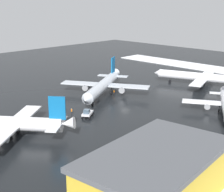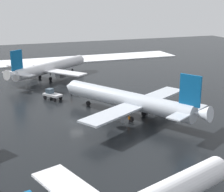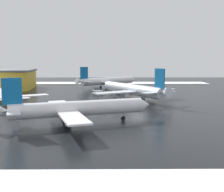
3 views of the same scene
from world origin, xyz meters
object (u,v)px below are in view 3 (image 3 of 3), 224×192
object	(u,v)px
airplane_distant_tail	(5,96)
ground_crew_mid_apron	(110,91)
airplane_far_rear	(133,90)
airplane_parked_portside	(75,109)
airplane_foreground_jet	(107,81)
ground_crew_by_nose_gear	(145,97)
pushback_tug	(97,90)
cargo_hangar	(16,79)
ground_crew_beside_wing	(129,99)

from	to	relation	value
airplane_distant_tail	ground_crew_mid_apron	world-z (taller)	airplane_distant_tail
airplane_far_rear	airplane_parked_portside	distance (m)	37.18
airplane_foreground_jet	ground_crew_by_nose_gear	size ratio (longest dim) A/B	16.71
pushback_tug	cargo_hangar	bearing A→B (deg)	29.23
airplane_distant_tail	cargo_hangar	world-z (taller)	cargo_hangar
airplane_distant_tail	ground_crew_mid_apron	bearing A→B (deg)	-75.78
ground_crew_mid_apron	ground_crew_beside_wing	world-z (taller)	same
airplane_distant_tail	pushback_tug	distance (m)	38.07
airplane_foreground_jet	airplane_distant_tail	world-z (taller)	airplane_foreground_jet
pushback_tug	ground_crew_mid_apron	world-z (taller)	pushback_tug
ground_crew_beside_wing	ground_crew_mid_apron	bearing A→B (deg)	-59.55
ground_crew_by_nose_gear	airplane_distant_tail	bearing A→B (deg)	123.16
ground_crew_by_nose_gear	airplane_parked_portside	bearing A→B (deg)	171.04
airplane_parked_portside	airplane_distant_tail	xyz separation A→B (m)	(-23.78, -23.24, -0.35)
ground_crew_mid_apron	cargo_hangar	distance (m)	46.35
pushback_tug	ground_crew_beside_wing	size ratio (longest dim) A/B	2.95
cargo_hangar	ground_crew_mid_apron	bearing A→B (deg)	61.11
ground_crew_by_nose_gear	cargo_hangar	size ratio (longest dim) A/B	0.06
ground_crew_beside_wing	cargo_hangar	size ratio (longest dim) A/B	0.06
ground_crew_mid_apron	ground_crew_beside_wing	bearing A→B (deg)	34.97
airplane_foreground_jet	ground_crew_by_nose_gear	distance (m)	42.23
airplane_parked_portside	pushback_tug	world-z (taller)	airplane_parked_portside
airplane_far_rear	ground_crew_mid_apron	size ratio (longest dim) A/B	19.05
ground_crew_mid_apron	cargo_hangar	world-z (taller)	cargo_hangar
pushback_tug	ground_crew_mid_apron	bearing A→B (deg)	-109.37
pushback_tug	cargo_hangar	world-z (taller)	cargo_hangar
airplane_distant_tail	ground_crew_by_nose_gear	bearing A→B (deg)	-106.36
airplane_distant_tail	ground_crew_beside_wing	size ratio (longest dim) A/B	15.50
airplane_parked_portside	ground_crew_by_nose_gear	world-z (taller)	airplane_parked_portside
airplane_foreground_jet	ground_crew_beside_wing	bearing A→B (deg)	-118.03
airplane_far_rear	cargo_hangar	size ratio (longest dim) A/B	1.23
airplane_distant_tail	ground_crew_mid_apron	distance (m)	42.53
airplane_far_rear	airplane_foreground_jet	distance (m)	40.80
airplane_foreground_jet	ground_crew_beside_wing	distance (m)	44.08
airplane_parked_portside	ground_crew_by_nose_gear	size ratio (longest dim) A/B	18.63
ground_crew_mid_apron	cargo_hangar	size ratio (longest dim) A/B	0.06
ground_crew_mid_apron	airplane_distant_tail	bearing A→B (deg)	-25.18
airplane_distant_tail	ground_crew_beside_wing	bearing A→B (deg)	-109.23
airplane_distant_tail	cargo_hangar	distance (m)	49.06
airplane_far_rear	airplane_distant_tail	world-z (taller)	airplane_far_rear
airplane_parked_portside	airplane_foreground_jet	world-z (taller)	airplane_foreground_jet
airplane_parked_portside	cargo_hangar	xyz separation A→B (m)	(-71.30, -35.34, 1.23)
airplane_distant_tail	cargo_hangar	xyz separation A→B (m)	(-47.52, -12.10, 1.57)
airplane_parked_portside	ground_crew_by_nose_gear	distance (m)	38.57
airplane_parked_portside	ground_crew_beside_wing	distance (m)	33.36
airplane_foreground_jet	ground_crew_mid_apron	size ratio (longest dim) A/B	16.71
ground_crew_mid_apron	ground_crew_beside_wing	size ratio (longest dim) A/B	1.00
ground_crew_mid_apron	ground_crew_by_nose_gear	world-z (taller)	same
ground_crew_beside_wing	ground_crew_by_nose_gear	xyz separation A→B (m)	(-3.20, 5.38, 0.00)
airplane_foreground_jet	ground_crew_mid_apron	distance (m)	20.86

